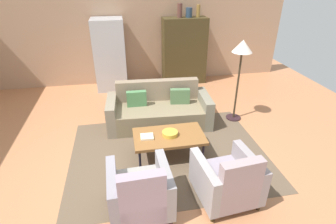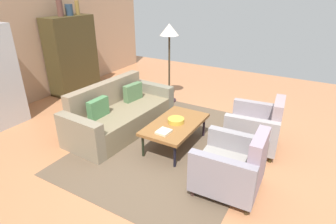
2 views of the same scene
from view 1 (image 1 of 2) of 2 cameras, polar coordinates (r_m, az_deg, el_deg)
ground_plane at (r=4.63m, az=-2.50°, el=-10.48°), size 10.27×10.27×0.00m
wall_back at (r=7.65m, az=-7.13°, el=16.66°), size 8.55×0.12×2.80m
area_rug at (r=4.79m, az=0.10°, el=-8.88°), size 3.40×2.60×0.01m
couch at (r=5.59m, az=-1.99°, el=0.37°), size 2.15×1.01×0.86m
coffee_table at (r=4.53m, az=0.22°, el=-5.40°), size 1.20×0.70×0.42m
armchair_left at (r=3.60m, az=-5.96°, el=-17.02°), size 0.83×0.83×0.88m
armchair_right at (r=3.83m, az=12.87°, el=-14.36°), size 0.88×0.88×0.88m
fruit_bowl at (r=4.50m, az=0.43°, el=-4.62°), size 0.27×0.27×0.07m
book_stack at (r=4.46m, az=-4.54°, el=-5.31°), size 0.22×0.20×0.03m
cabinet at (r=7.63m, az=3.48°, el=12.92°), size 1.20×0.51×1.80m
vase_tall at (r=7.38m, az=2.54°, el=20.96°), size 0.13×0.13×0.35m
vase_round at (r=7.45m, az=4.53°, el=20.55°), size 0.17×0.17×0.25m
vase_small at (r=7.51m, az=6.51°, el=20.79°), size 0.10×0.10×0.31m
refrigerator at (r=7.31m, az=-12.38°, el=11.87°), size 0.80×0.73×1.85m
floor_lamp at (r=5.52m, az=15.55°, el=11.92°), size 0.40×0.40×1.72m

